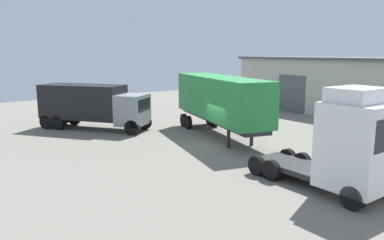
% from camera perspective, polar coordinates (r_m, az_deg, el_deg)
% --- Properties ---
extents(ground_plane, '(60.00, 60.00, 0.00)m').
position_cam_1_polar(ground_plane, '(23.92, 3.94, -3.69)').
color(ground_plane, slate).
extents(warehouse_building, '(25.66, 6.94, 5.30)m').
position_cam_1_polar(warehouse_building, '(36.93, 24.88, 4.52)').
color(warehouse_building, '#B7B2A3').
rests_on(warehouse_building, ground_plane).
extents(tractor_unit_white, '(6.09, 2.60, 4.44)m').
position_cam_1_polar(tractor_unit_white, '(16.27, 22.84, -3.58)').
color(tractor_unit_white, silver).
rests_on(tractor_unit_white, ground_plane).
extents(container_trailer_green, '(10.64, 5.22, 4.14)m').
position_cam_1_polar(container_trailer_green, '(25.60, 4.28, 3.21)').
color(container_trailer_green, '#28843D').
rests_on(container_trailer_green, ground_plane).
extents(box_truck_grey, '(8.14, 6.84, 3.36)m').
position_cam_1_polar(box_truck_grey, '(29.17, -14.91, 2.38)').
color(box_truck_grey, gray).
rests_on(box_truck_grey, ground_plane).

